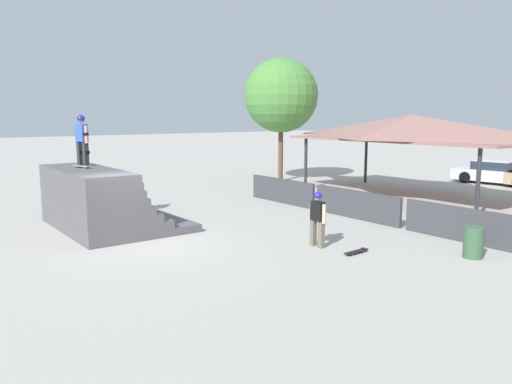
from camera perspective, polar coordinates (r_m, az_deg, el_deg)
The scene contains 11 objects.
ground_plane at distance 15.24m, azimuth -13.49°, elevation -5.87°, with size 160.00×160.00×0.00m, color #ADA8A0.
quarter_pipe_ramp at distance 17.54m, azimuth -17.50°, elevation -1.20°, with size 5.01×3.73×2.04m.
skater_on_deck at distance 18.30m, azimuth -19.28°, elevation 5.98°, with size 0.76×0.33×1.76m.
skateboard_on_deck at distance 17.68m, azimuth -19.22°, elevation 2.81°, with size 0.86×0.42×0.09m.
bystander_walking at distance 14.50m, azimuth 7.06°, elevation -2.58°, with size 0.63×0.24×1.62m.
skateboard_on_ground at distance 14.18m, azimuth 11.44°, elevation -6.67°, with size 0.24×0.85×0.09m.
barrier_fence at distance 18.73m, azimuth 11.35°, elevation -1.44°, with size 12.52×0.12×1.05m.
pavilion_shelter at distance 24.16m, azimuth 17.38°, elevation 7.02°, with size 10.89×5.42×3.82m.
tree_beside_pavilion at distance 28.76m, azimuth 2.88°, elevation 10.93°, with size 4.18×4.18×6.98m.
trash_bin at distance 14.61m, azimuth 23.60°, elevation -5.29°, with size 0.52×0.52×0.85m, color #385B3D.
parked_car_white at distance 30.76m, azimuth 25.64°, elevation 1.96°, with size 4.57×2.26×1.27m.
Camera 1 is at (13.59, -5.78, 3.79)m, focal length 35.00 mm.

